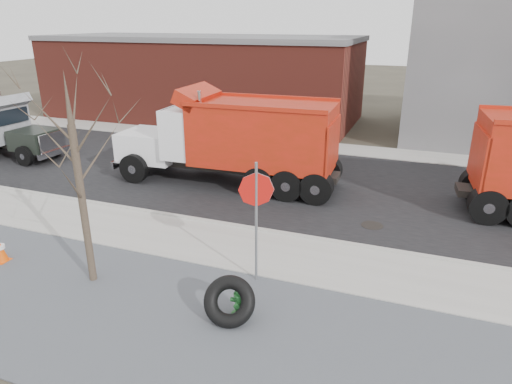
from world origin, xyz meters
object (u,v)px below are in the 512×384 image
at_px(fire_hydrant, 240,302).
at_px(truck_tire, 229,301).
at_px(stop_sign, 256,203).
at_px(dump_truck_red_b, 234,137).

distance_m(fire_hydrant, truck_tire, 0.32).
bearing_deg(fire_hydrant, truck_tire, -122.61).
xyz_separation_m(fire_hydrant, stop_sign, (-0.19, 1.53, 1.75)).
bearing_deg(dump_truck_red_b, truck_tire, 110.42).
height_order(truck_tire, stop_sign, stop_sign).
bearing_deg(dump_truck_red_b, fire_hydrant, 111.89).
bearing_deg(truck_tire, stop_sign, 91.48).
xyz_separation_m(truck_tire, dump_truck_red_b, (-3.41, 8.24, 1.42)).
relative_size(truck_tire, dump_truck_red_b, 0.15).
distance_m(fire_hydrant, stop_sign, 2.33).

